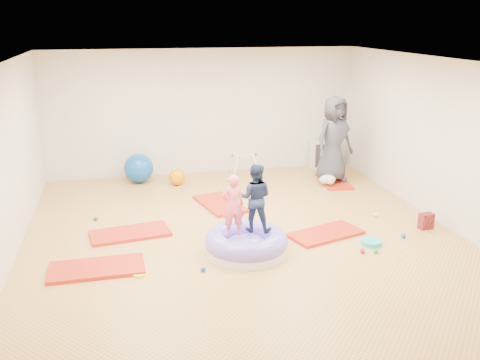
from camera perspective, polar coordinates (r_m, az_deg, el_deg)
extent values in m
cube|color=tan|center=(8.72, 0.44, -6.23)|extent=(7.00, 8.00, 0.01)
cube|color=white|center=(8.05, 0.48, 12.44)|extent=(7.00, 8.00, 0.01)
cube|color=beige|center=(12.12, -3.90, 7.24)|extent=(7.00, 0.01, 2.80)
cube|color=beige|center=(4.69, 11.83, -9.11)|extent=(7.00, 0.01, 2.80)
cube|color=beige|center=(8.24, -23.98, 1.17)|extent=(0.01, 8.00, 2.80)
cube|color=beige|center=(9.67, 21.13, 3.66)|extent=(0.01, 8.00, 2.80)
cube|color=red|center=(7.93, -15.03, -9.09)|extent=(1.34, 0.69, 0.06)
cube|color=red|center=(9.03, -11.65, -5.58)|extent=(1.36, 0.83, 0.05)
cube|color=red|center=(10.21, -2.18, -2.56)|extent=(0.90, 1.36, 0.05)
cube|color=red|center=(8.95, 9.10, -5.67)|extent=(1.34, 0.95, 0.05)
cube|color=red|center=(11.76, 10.04, -0.18)|extent=(0.69, 1.18, 0.05)
cylinder|color=white|center=(8.18, 0.67, -7.35)|extent=(1.22, 1.22, 0.14)
torus|color=#7565D9|center=(8.12, 0.67, -6.52)|extent=(1.26, 1.26, 0.34)
ellipsoid|color=#7565D9|center=(8.16, 0.67, -7.03)|extent=(0.67, 0.67, 0.30)
imported|color=#FF5D73|center=(7.84, -0.77, -2.39)|extent=(0.35, 0.24, 0.95)
imported|color=#1D2A4C|center=(8.01, 1.62, -1.57)|extent=(0.62, 0.56, 1.05)
imported|color=#363642|center=(11.53, 9.98, 4.33)|extent=(1.04, 0.85, 1.84)
ellipsoid|color=#AAC4E4|center=(11.46, 9.31, 0.06)|extent=(0.36, 0.23, 0.21)
sphere|color=#F1C47C|center=(11.30, 9.63, -0.06)|extent=(0.17, 0.17, 0.17)
sphere|color=#0F47A4|center=(7.64, -3.95, -9.49)|extent=(0.08, 0.08, 0.08)
sphere|color=yellow|center=(9.92, 14.32, -3.63)|extent=(0.08, 0.08, 0.08)
sphere|color=#0F47A4|center=(10.02, 1.93, -2.87)|extent=(0.08, 0.08, 0.08)
sphere|color=#358C30|center=(8.43, 14.30, -7.37)|extent=(0.08, 0.08, 0.08)
sphere|color=#0F47A4|center=(9.11, 17.04, -5.73)|extent=(0.08, 0.08, 0.08)
sphere|color=#0F47A4|center=(9.77, -15.15, -4.00)|extent=(0.08, 0.08, 0.08)
sphere|color=red|center=(8.39, 12.94, -7.39)|extent=(0.08, 0.08, 0.08)
sphere|color=#0F47A4|center=(11.74, -10.75, 1.24)|extent=(0.63, 0.63, 0.63)
sphere|color=orange|center=(11.48, -6.74, 0.35)|extent=(0.36, 0.36, 0.36)
cylinder|color=silver|center=(11.59, -0.51, 1.20)|extent=(0.20, 0.21, 0.54)
cylinder|color=silver|center=(12.02, -0.98, 1.78)|extent=(0.20, 0.21, 0.54)
cylinder|color=silver|center=(11.70, 1.91, 1.35)|extent=(0.20, 0.21, 0.54)
cylinder|color=silver|center=(12.13, 1.35, 1.92)|extent=(0.20, 0.21, 0.54)
cylinder|color=silver|center=(11.80, 0.44, 2.68)|extent=(0.53, 0.03, 0.03)
sphere|color=red|center=(11.74, -0.81, 2.61)|extent=(0.06, 0.06, 0.06)
sphere|color=#0F47A4|center=(11.86, 1.68, 2.75)|extent=(0.06, 0.06, 0.06)
cube|color=silver|center=(12.90, 8.96, 2.76)|extent=(0.64, 0.31, 0.64)
cube|color=#343232|center=(12.76, 9.20, 2.60)|extent=(0.55, 0.02, 0.55)
cube|color=silver|center=(12.86, 9.03, 2.71)|extent=(0.02, 0.22, 0.56)
cube|color=silver|center=(12.86, 9.03, 2.71)|extent=(0.56, 0.22, 0.02)
cylinder|color=#25AEAE|center=(8.72, 13.81, -6.49)|extent=(0.33, 0.33, 0.07)
cube|color=#BA2C35|center=(9.59, 19.24, -4.15)|extent=(0.26, 0.18, 0.27)
cylinder|color=yellow|center=(7.67, -10.70, -9.84)|extent=(0.20, 0.20, 0.03)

